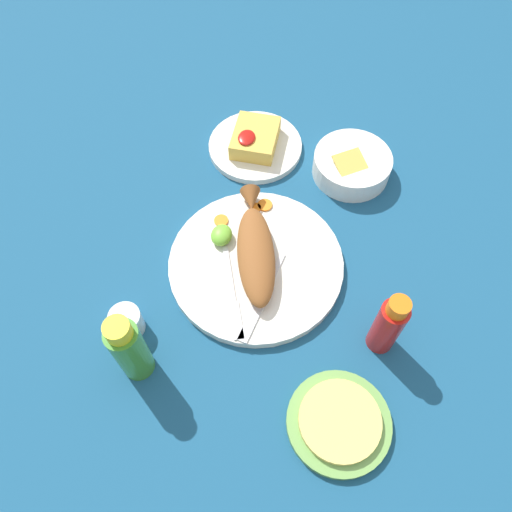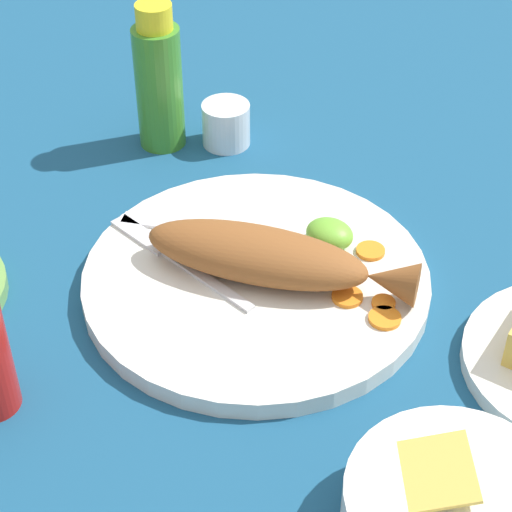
# 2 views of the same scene
# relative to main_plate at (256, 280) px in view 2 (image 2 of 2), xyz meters

# --- Properties ---
(ground_plane) EXTENTS (4.00, 4.00, 0.00)m
(ground_plane) POSITION_rel_main_plate_xyz_m (0.00, 0.00, -0.01)
(ground_plane) COLOR navy
(main_plate) EXTENTS (0.32, 0.32, 0.02)m
(main_plate) POSITION_rel_main_plate_xyz_m (0.00, 0.00, 0.00)
(main_plate) COLOR silver
(main_plate) RESTS_ON ground_plane
(fried_fish) EXTENTS (0.25, 0.12, 0.04)m
(fried_fish) POSITION_rel_main_plate_xyz_m (-0.01, -0.00, 0.03)
(fried_fish) COLOR brown
(fried_fish) RESTS_ON main_plate
(fork_near) EXTENTS (0.18, 0.05, 0.00)m
(fork_near) POSITION_rel_main_plate_xyz_m (0.08, 0.02, 0.01)
(fork_near) COLOR silver
(fork_near) RESTS_ON main_plate
(fork_far) EXTENTS (0.18, 0.08, 0.00)m
(fork_far) POSITION_rel_main_plate_xyz_m (0.08, -0.02, 0.01)
(fork_far) COLOR silver
(fork_far) RESTS_ON main_plate
(carrot_slice_near) EXTENTS (0.02, 0.02, 0.00)m
(carrot_slice_near) POSITION_rel_main_plate_xyz_m (-0.12, -0.03, 0.01)
(carrot_slice_near) COLOR orange
(carrot_slice_near) RESTS_ON main_plate
(carrot_slice_mid) EXTENTS (0.03, 0.03, 0.00)m
(carrot_slice_mid) POSITION_rel_main_plate_xyz_m (-0.13, -0.01, 0.01)
(carrot_slice_mid) COLOR orange
(carrot_slice_mid) RESTS_ON main_plate
(carrot_slice_far) EXTENTS (0.03, 0.03, 0.00)m
(carrot_slice_far) POSITION_rel_main_plate_xyz_m (-0.09, -0.02, 0.01)
(carrot_slice_far) COLOR orange
(carrot_slice_far) RESTS_ON main_plate
(carrot_slice_extra) EXTENTS (0.03, 0.03, 0.00)m
(carrot_slice_extra) POSITION_rel_main_plate_xyz_m (-0.07, -0.08, 0.01)
(carrot_slice_extra) COLOR orange
(carrot_slice_extra) RESTS_ON main_plate
(lime_wedge_main) EXTENTS (0.05, 0.04, 0.03)m
(lime_wedge_main) POSITION_rel_main_plate_xyz_m (-0.04, -0.07, 0.02)
(lime_wedge_main) COLOR #6BB233
(lime_wedge_main) RESTS_ON main_plate
(hot_sauce_bottle_green) EXTENTS (0.05, 0.05, 0.17)m
(hot_sauce_bottle_green) POSITION_rel_main_plate_xyz_m (0.22, -0.15, 0.07)
(hot_sauce_bottle_green) COLOR #3D8428
(hot_sauce_bottle_green) RESTS_ON ground_plane
(salt_cup) EXTENTS (0.05, 0.05, 0.05)m
(salt_cup) POSITION_rel_main_plate_xyz_m (0.16, -0.19, 0.01)
(salt_cup) COLOR silver
(salt_cup) RESTS_ON ground_plane
(guacamole_bowl) EXTENTS (0.16, 0.16, 0.06)m
(guacamole_bowl) POSITION_rel_main_plate_xyz_m (-0.26, 0.15, 0.02)
(guacamole_bowl) COLOR white
(guacamole_bowl) RESTS_ON ground_plane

